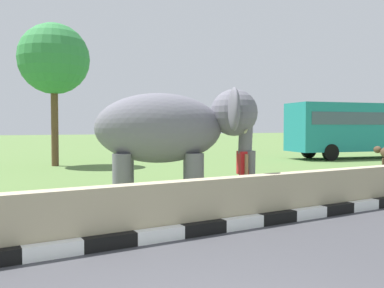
# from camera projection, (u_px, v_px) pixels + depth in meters

# --- Properties ---
(striped_curb) EXTENTS (16.20, 0.20, 0.24)m
(striped_curb) POSITION_uv_depth(u_px,v_px,m) (82.00, 246.00, 6.49)
(striped_curb) COLOR white
(striped_curb) RESTS_ON ground_plane
(barrier_parapet) EXTENTS (28.00, 0.36, 1.00)m
(barrier_parapet) POSITION_uv_depth(u_px,v_px,m) (200.00, 205.00, 7.91)
(barrier_parapet) COLOR tan
(barrier_parapet) RESTS_ON ground_plane
(elephant) EXTENTS (4.01, 3.30, 2.94)m
(elephant) POSITION_uv_depth(u_px,v_px,m) (173.00, 130.00, 10.06)
(elephant) COLOR slate
(elephant) RESTS_ON ground_plane
(person_handler) EXTENTS (0.36, 0.64, 1.66)m
(person_handler) POSITION_uv_depth(u_px,v_px,m) (243.00, 170.00, 10.32)
(person_handler) COLOR navy
(person_handler) RESTS_ON ground_plane
(bus_teal) EXTENTS (10.27, 4.61, 3.50)m
(bus_teal) POSITION_uv_depth(u_px,v_px,m) (362.00, 126.00, 26.58)
(bus_teal) COLOR teal
(bus_teal) RESTS_ON ground_plane
(tree_distant) EXTENTS (3.60, 3.60, 7.31)m
(tree_distant) POSITION_uv_depth(u_px,v_px,m) (54.00, 60.00, 21.05)
(tree_distant) COLOR brown
(tree_distant) RESTS_ON ground_plane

